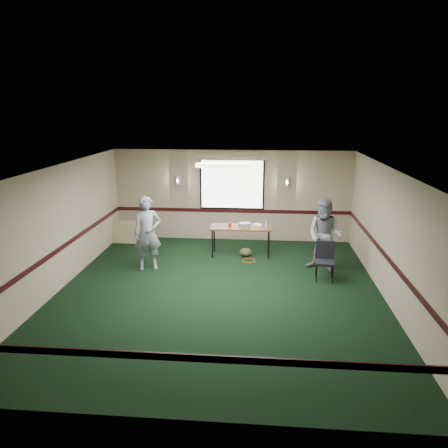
# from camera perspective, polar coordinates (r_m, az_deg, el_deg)

# --- Properties ---
(ground) EXTENTS (8.00, 8.00, 0.00)m
(ground) POSITION_cam_1_polar(r_m,az_deg,el_deg) (9.57, -0.69, -8.98)
(ground) COLOR black
(ground) RESTS_ON ground
(room_shell) EXTENTS (8.00, 8.02, 8.00)m
(room_shell) POSITION_cam_1_polar(r_m,az_deg,el_deg) (11.10, 0.37, 2.99)
(room_shell) COLOR tan
(room_shell) RESTS_ON ground
(folding_table) EXTENTS (1.63, 0.66, 0.81)m
(folding_table) POSITION_cam_1_polar(r_m,az_deg,el_deg) (11.67, 2.23, -0.61)
(folding_table) COLOR #5B2E1A
(folding_table) RESTS_ON ground
(projector) EXTENTS (0.35, 0.32, 0.10)m
(projector) POSITION_cam_1_polar(r_m,az_deg,el_deg) (11.65, 2.75, -0.10)
(projector) COLOR gray
(projector) RESTS_ON folding_table
(game_console) EXTENTS (0.27, 0.24, 0.05)m
(game_console) POSITION_cam_1_polar(r_m,az_deg,el_deg) (11.73, 4.47, -0.13)
(game_console) COLOR white
(game_console) RESTS_ON folding_table
(red_cup) EXTENTS (0.08, 0.08, 0.12)m
(red_cup) POSITION_cam_1_polar(r_m,az_deg,el_deg) (11.58, 0.76, -0.11)
(red_cup) COLOR red
(red_cup) RESTS_ON folding_table
(water_bottle) EXTENTS (0.07, 0.07, 0.22)m
(water_bottle) POSITION_cam_1_polar(r_m,az_deg,el_deg) (11.49, 5.52, -0.05)
(water_bottle) COLOR #8CB7E5
(water_bottle) RESTS_ON folding_table
(duffel_bag) EXTENTS (0.36, 0.29, 0.23)m
(duffel_bag) POSITION_cam_1_polar(r_m,az_deg,el_deg) (11.77, 2.86, -3.71)
(duffel_bag) COLOR #484029
(duffel_bag) RESTS_ON ground
(cable_coil) EXTENTS (0.41, 0.41, 0.02)m
(cable_coil) POSITION_cam_1_polar(r_m,az_deg,el_deg) (11.49, 3.25, -4.78)
(cable_coil) COLOR #DD531B
(cable_coil) RESTS_ON ground
(folded_table) EXTENTS (1.33, 0.24, 0.68)m
(folded_table) POSITION_cam_1_polar(r_m,az_deg,el_deg) (13.15, -12.34, -1.04)
(folded_table) COLOR tan
(folded_table) RESTS_ON ground
(conference_chair) EXTENTS (0.47, 0.48, 0.89)m
(conference_chair) POSITION_cam_1_polar(r_m,az_deg,el_deg) (10.41, 13.04, -4.30)
(conference_chair) COLOR black
(conference_chair) RESTS_ON ground
(person_left) EXTENTS (0.77, 0.62, 1.83)m
(person_left) POSITION_cam_1_polar(r_m,az_deg,el_deg) (10.84, -9.96, -1.18)
(person_left) COLOR #3F568B
(person_left) RESTS_ON ground
(person_right) EXTENTS (1.09, 1.01, 1.79)m
(person_right) POSITION_cam_1_polar(r_m,az_deg,el_deg) (10.84, 13.01, -1.44)
(person_right) COLOR #7E97C4
(person_right) RESTS_ON ground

